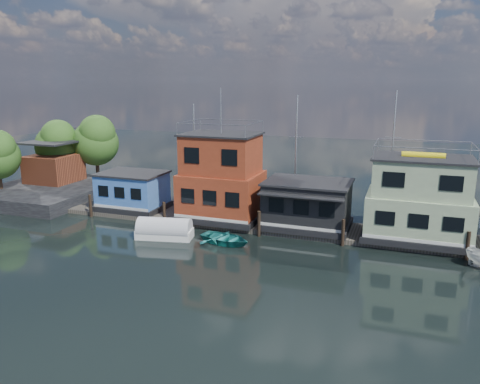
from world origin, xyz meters
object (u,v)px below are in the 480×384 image
at_px(houseboat_dark, 307,204).
at_px(tarp_runabout, 164,230).
at_px(houseboat_green, 419,200).
at_px(dinghy_teal, 225,238).
at_px(houseboat_red, 222,179).
at_px(houseboat_blue, 133,191).

height_order(houseboat_dark, tarp_runabout, houseboat_dark).
xyz_separation_m(houseboat_dark, houseboat_green, (9.00, 0.02, 1.13)).
bearing_deg(houseboat_dark, dinghy_teal, -135.16).
bearing_deg(tarp_runabout, dinghy_teal, -6.69).
bearing_deg(houseboat_red, dinghy_teal, -65.60).
distance_m(houseboat_blue, houseboat_dark, 17.50).
relative_size(houseboat_dark, houseboat_green, 0.88).
xyz_separation_m(houseboat_dark, dinghy_teal, (-5.51, -5.48, -1.97)).
distance_m(houseboat_dark, dinghy_teal, 8.01).
distance_m(houseboat_red, tarp_runabout, 7.39).
xyz_separation_m(houseboat_blue, houseboat_green, (26.50, 0.00, 1.34)).
distance_m(houseboat_blue, tarp_runabout, 9.10).
bearing_deg(tarp_runabout, houseboat_green, 5.13).
bearing_deg(houseboat_green, houseboat_dark, -179.88).
xyz_separation_m(houseboat_blue, tarp_runabout, (6.73, -5.95, -1.50)).
bearing_deg(houseboat_blue, houseboat_red, 0.00).
height_order(houseboat_blue, dinghy_teal, houseboat_blue).
bearing_deg(houseboat_green, houseboat_blue, -180.00).
height_order(houseboat_dark, dinghy_teal, houseboat_dark).
distance_m(houseboat_dark, tarp_runabout, 12.42).
bearing_deg(tarp_runabout, houseboat_dark, 17.21).
xyz_separation_m(houseboat_green, dinghy_teal, (-14.51, -5.50, -3.10)).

